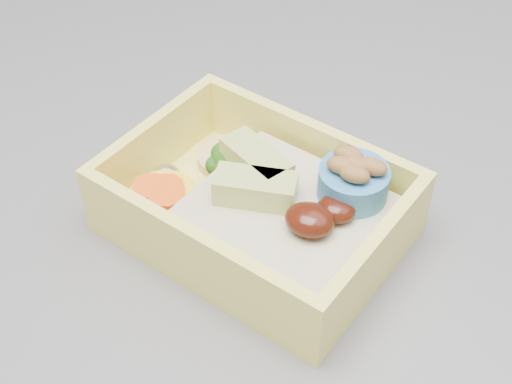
% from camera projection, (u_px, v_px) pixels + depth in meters
% --- Properties ---
extents(bento_box, '(0.19, 0.16, 0.06)m').
position_uv_depth(bento_box, '(265.00, 207.00, 0.43)').
color(bento_box, '#F8EB66').
rests_on(bento_box, island).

